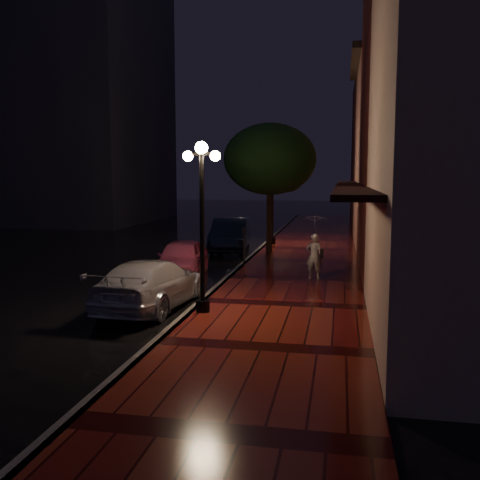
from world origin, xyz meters
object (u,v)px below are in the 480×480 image
Objects in this scene: navy_car at (230,235)px; parking_meter at (244,243)px; streetlamp_near at (202,216)px; woman_with_umbrella at (315,237)px; streetlamp_far at (272,196)px; pink_car at (182,258)px; silver_car at (152,284)px; street_tree at (270,161)px.

navy_car is 5.37m from parking_meter.
streetlamp_near is 2.00× the size of woman_with_umbrella.
pink_car is at bearing -104.02° from streetlamp_far.
navy_car is at bearing 80.68° from pink_car.
silver_car is (-1.63, -13.27, -1.93)m from streetlamp_far.
parking_meter reaches higher than navy_car.
navy_car is (-1.80, 12.16, -1.82)m from streetlamp_near.
streetlamp_far is 0.74× the size of street_tree.
silver_car is at bearing -100.44° from street_tree.
streetlamp_near is 0.91× the size of navy_car.
navy_car is 1.02× the size of silver_car.
streetlamp_near reaches higher than navy_car.
navy_car is at bearing 150.36° from street_tree.
parking_meter is (1.60, -5.12, 0.26)m from navy_car.
streetlamp_near is 5.69m from woman_with_umbrella.
street_tree is 4.20m from navy_car.
streetlamp_near reaches higher than pink_car.
silver_car is (0.17, -11.43, -0.11)m from navy_car.
silver_car is (0.54, -4.57, 0.01)m from pink_car.
street_tree is 1.25× the size of silver_car.
streetlamp_near is 6.05m from pink_car.
parking_meter is (-2.78, 2.08, -0.54)m from woman_with_umbrella.
pink_car is (-2.43, -5.69, -3.58)m from street_tree.
pink_car is 0.82× the size of navy_car.
silver_car is at bearing -97.01° from streetlamp_far.
woman_with_umbrella is (4.38, -7.19, 0.79)m from navy_car.
navy_car is 11.43m from silver_car.
streetlamp_near is 0.74× the size of street_tree.
streetlamp_far reaches higher than navy_car.
street_tree is (0.26, -3.01, 1.64)m from streetlamp_far.
silver_car is 6.04m from woman_with_umbrella.
woman_with_umbrella is (4.75, -0.33, 0.91)m from pink_car.
pink_car is (-2.17, 5.30, -1.93)m from streetlamp_near.
street_tree is at bearing 108.15° from parking_meter.
woman_with_umbrella reaches higher than silver_car.
street_tree reaches higher than streetlamp_near.
woman_with_umbrella is (4.21, 4.24, 0.90)m from silver_car.
streetlamp_near is at bearing -91.35° from street_tree.
silver_car reaches higher than pink_car.
woman_with_umbrella is 1.47× the size of parking_meter.
street_tree is at bearing -85.09° from streetlamp_far.
navy_car is at bearing 132.17° from parking_meter.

